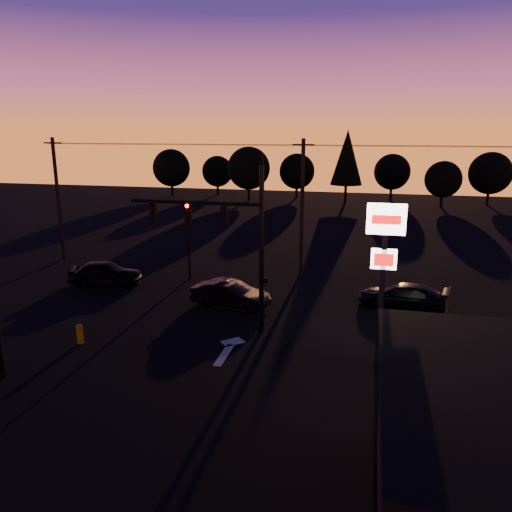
{
  "coord_description": "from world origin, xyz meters",
  "views": [
    {
      "loc": [
        6.39,
        -18.2,
        9.61
      ],
      "look_at": [
        1.0,
        5.0,
        3.5
      ],
      "focal_mm": 35.0,
      "sensor_mm": 36.0,
      "label": 1
    }
  ],
  "objects_px": {
    "secondary_signal": "(188,236)",
    "car_right": "(402,296)",
    "suv_parked": "(463,410)",
    "bollard": "(80,334)",
    "car_mid": "(230,294)",
    "car_left": "(106,273)",
    "pylon_sign": "(384,251)",
    "traffic_signal_mast": "(229,230)"
  },
  "relations": [
    {
      "from": "secondary_signal",
      "to": "car_right",
      "type": "bearing_deg",
      "value": -11.23
    },
    {
      "from": "secondary_signal",
      "to": "suv_parked",
      "type": "height_order",
      "value": "secondary_signal"
    },
    {
      "from": "bollard",
      "to": "car_mid",
      "type": "height_order",
      "value": "car_mid"
    },
    {
      "from": "car_right",
      "to": "car_left",
      "type": "bearing_deg",
      "value": -78.95
    },
    {
      "from": "pylon_sign",
      "to": "car_right",
      "type": "distance_m",
      "value": 8.57
    },
    {
      "from": "traffic_signal_mast",
      "to": "car_mid",
      "type": "xyz_separation_m",
      "value": [
        -0.82,
        2.96,
        -4.22
      ]
    },
    {
      "from": "bollard",
      "to": "suv_parked",
      "type": "distance_m",
      "value": 16.31
    },
    {
      "from": "bollard",
      "to": "suv_parked",
      "type": "xyz_separation_m",
      "value": [
        15.99,
        -3.23,
        0.27
      ]
    },
    {
      "from": "traffic_signal_mast",
      "to": "secondary_signal",
      "type": "xyz_separation_m",
      "value": [
        -4.9,
        7.49,
        -2.07
      ]
    },
    {
      "from": "pylon_sign",
      "to": "car_left",
      "type": "height_order",
      "value": "pylon_sign"
    },
    {
      "from": "car_left",
      "to": "car_right",
      "type": "relative_size",
      "value": 0.94
    },
    {
      "from": "pylon_sign",
      "to": "car_right",
      "type": "relative_size",
      "value": 1.43
    },
    {
      "from": "car_mid",
      "to": "car_left",
      "type": "bearing_deg",
      "value": 86.91
    },
    {
      "from": "bollard",
      "to": "car_left",
      "type": "distance_m",
      "value": 9.02
    },
    {
      "from": "traffic_signal_mast",
      "to": "pylon_sign",
      "type": "relative_size",
      "value": 1.26
    },
    {
      "from": "car_left",
      "to": "suv_parked",
      "type": "xyz_separation_m",
      "value": [
        19.37,
        -11.58,
        -0.06
      ]
    },
    {
      "from": "secondary_signal",
      "to": "bollard",
      "type": "distance_m",
      "value": 11.14
    },
    {
      "from": "suv_parked",
      "to": "car_left",
      "type": "bearing_deg",
      "value": 118.17
    },
    {
      "from": "traffic_signal_mast",
      "to": "bollard",
      "type": "bearing_deg",
      "value": -151.97
    },
    {
      "from": "secondary_signal",
      "to": "bollard",
      "type": "bearing_deg",
      "value": -96.88
    },
    {
      "from": "secondary_signal",
      "to": "pylon_sign",
      "type": "relative_size",
      "value": 0.64
    },
    {
      "from": "pylon_sign",
      "to": "car_left",
      "type": "distance_m",
      "value": 18.78
    },
    {
      "from": "bollard",
      "to": "car_mid",
      "type": "relative_size",
      "value": 0.2
    },
    {
      "from": "car_left",
      "to": "car_mid",
      "type": "bearing_deg",
      "value": -115.99
    },
    {
      "from": "bollard",
      "to": "car_right",
      "type": "xyz_separation_m",
      "value": [
        14.64,
        8.15,
        0.25
      ]
    },
    {
      "from": "traffic_signal_mast",
      "to": "car_mid",
      "type": "bearing_deg",
      "value": 105.42
    },
    {
      "from": "bollard",
      "to": "suv_parked",
      "type": "relative_size",
      "value": 0.17
    },
    {
      "from": "traffic_signal_mast",
      "to": "bollard",
      "type": "distance_m",
      "value": 8.34
    },
    {
      "from": "bollard",
      "to": "suv_parked",
      "type": "bearing_deg",
      "value": -11.41
    },
    {
      "from": "traffic_signal_mast",
      "to": "suv_parked",
      "type": "height_order",
      "value": "traffic_signal_mast"
    },
    {
      "from": "secondary_signal",
      "to": "car_right",
      "type": "relative_size",
      "value": 0.91
    },
    {
      "from": "car_mid",
      "to": "suv_parked",
      "type": "xyz_separation_m",
      "value": [
        10.6,
        -9.48,
        -0.01
      ]
    },
    {
      "from": "traffic_signal_mast",
      "to": "car_right",
      "type": "height_order",
      "value": "traffic_signal_mast"
    },
    {
      "from": "car_right",
      "to": "car_mid",
      "type": "bearing_deg",
      "value": -66.75
    },
    {
      "from": "bollard",
      "to": "car_mid",
      "type": "bearing_deg",
      "value": 49.27
    },
    {
      "from": "bollard",
      "to": "pylon_sign",
      "type": "bearing_deg",
      "value": 3.48
    },
    {
      "from": "traffic_signal_mast",
      "to": "pylon_sign",
      "type": "xyz_separation_m",
      "value": [
        7.1,
        -2.49,
        -0.02
      ]
    },
    {
      "from": "secondary_signal",
      "to": "car_left",
      "type": "bearing_deg",
      "value": -152.5
    },
    {
      "from": "suv_parked",
      "to": "secondary_signal",
      "type": "bearing_deg",
      "value": 105.36
    },
    {
      "from": "car_left",
      "to": "pylon_sign",
      "type": "bearing_deg",
      "value": -126.89
    },
    {
      "from": "secondary_signal",
      "to": "car_mid",
      "type": "bearing_deg",
      "value": -47.99
    },
    {
      "from": "car_mid",
      "to": "suv_parked",
      "type": "distance_m",
      "value": 14.22
    }
  ]
}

